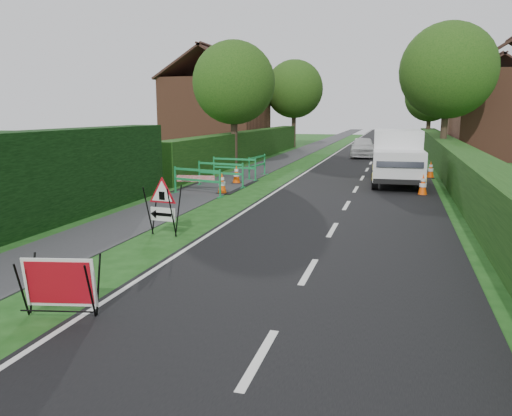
# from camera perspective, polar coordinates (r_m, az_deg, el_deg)

# --- Properties ---
(ground) EXTENTS (120.00, 120.00, 0.00)m
(ground) POSITION_cam_1_polar(r_m,az_deg,el_deg) (9.36, -10.47, -7.78)
(ground) COLOR #174313
(ground) RESTS_ON ground
(road_surface) EXTENTS (6.00, 90.00, 0.02)m
(road_surface) POSITION_cam_1_polar(r_m,az_deg,el_deg) (43.04, 13.93, 6.67)
(road_surface) COLOR black
(road_surface) RESTS_ON ground
(footpath) EXTENTS (2.00, 90.00, 0.02)m
(footpath) POSITION_cam_1_polar(r_m,az_deg,el_deg) (43.58, 6.64, 6.96)
(footpath) COLOR #2D2D30
(footpath) RESTS_ON ground
(hedge_west_far) EXTENTS (1.00, 24.00, 1.80)m
(hedge_west_far) POSITION_cam_1_polar(r_m,az_deg,el_deg) (31.38, -0.87, 5.50)
(hedge_west_far) COLOR #14380F
(hedge_west_far) RESTS_ON ground
(hedge_east) EXTENTS (1.20, 50.00, 1.50)m
(hedge_east) POSITION_cam_1_polar(r_m,az_deg,el_deg) (24.23, 21.70, 3.11)
(hedge_east) COLOR #14380F
(hedge_east) RESTS_ON ground
(house_west) EXTENTS (7.50, 7.40, 7.88)m
(house_west) POSITION_cam_1_polar(r_m,az_deg,el_deg) (40.42, -4.47, 10.80)
(house_west) COLOR brown
(house_west) RESTS_ON ground
(house_east_b) EXTENTS (7.50, 7.40, 7.88)m
(house_east_b) POSITION_cam_1_polar(r_m,az_deg,el_deg) (50.55, 25.38, 9.82)
(house_east_b) COLOR brown
(house_east_b) RESTS_ON ground
(tree_nw) EXTENTS (4.40, 4.40, 6.70)m
(tree_nw) POSITION_cam_1_polar(r_m,az_deg,el_deg) (27.35, -2.56, 14.09)
(tree_nw) COLOR #2D2116
(tree_nw) RESTS_ON ground
(tree_ne) EXTENTS (5.20, 5.20, 7.79)m
(tree_ne) POSITION_cam_1_polar(r_m,az_deg,el_deg) (30.09, 21.10, 14.43)
(tree_ne) COLOR #2D2116
(tree_ne) RESTS_ON ground
(tree_fw) EXTENTS (4.80, 4.80, 7.24)m
(tree_fw) POSITION_cam_1_polar(r_m,az_deg,el_deg) (42.83, 4.39, 13.39)
(tree_fw) COLOR #2D2116
(tree_fw) RESTS_ON ground
(tree_fe) EXTENTS (4.20, 4.20, 6.33)m
(tree_fe) POSITION_cam_1_polar(r_m,az_deg,el_deg) (46.00, 19.29, 11.90)
(tree_fe) COLOR #2D2116
(tree_fe) RESTS_ON ground
(red_rect_sign) EXTENTS (1.15, 0.84, 0.89)m
(red_rect_sign) POSITION_cam_1_polar(r_m,az_deg,el_deg) (7.88, -21.53, -8.05)
(red_rect_sign) COLOR black
(red_rect_sign) RESTS_ON ground
(triangle_sign) EXTENTS (0.91, 0.91, 1.22)m
(triangle_sign) POSITION_cam_1_polar(r_m,az_deg,el_deg) (12.18, -10.79, 0.68)
(triangle_sign) COLOR black
(triangle_sign) RESTS_ON ground
(works_van) EXTENTS (2.14, 4.97, 2.23)m
(works_van) POSITION_cam_1_polar(r_m,az_deg,el_deg) (21.50, 15.83, 5.74)
(works_van) COLOR silver
(works_van) RESTS_ON ground
(traffic_cone_0) EXTENTS (0.38, 0.38, 0.79)m
(traffic_cone_0) POSITION_cam_1_polar(r_m,az_deg,el_deg) (18.97, 18.54, 2.55)
(traffic_cone_0) COLOR black
(traffic_cone_0) RESTS_ON ground
(traffic_cone_1) EXTENTS (0.38, 0.38, 0.79)m
(traffic_cone_1) POSITION_cam_1_polar(r_m,az_deg,el_deg) (21.69, 18.11, 3.56)
(traffic_cone_1) COLOR black
(traffic_cone_1) RESTS_ON ground
(traffic_cone_2) EXTENTS (0.38, 0.38, 0.79)m
(traffic_cone_2) POSITION_cam_1_polar(r_m,az_deg,el_deg) (24.08, 19.33, 4.17)
(traffic_cone_2) COLOR black
(traffic_cone_2) RESTS_ON ground
(traffic_cone_3) EXTENTS (0.38, 0.38, 0.79)m
(traffic_cone_3) POSITION_cam_1_polar(r_m,az_deg,el_deg) (18.38, -3.90, 2.84)
(traffic_cone_3) COLOR black
(traffic_cone_3) RESTS_ON ground
(traffic_cone_4) EXTENTS (0.38, 0.38, 0.79)m
(traffic_cone_4) POSITION_cam_1_polar(r_m,az_deg,el_deg) (21.01, -2.26, 3.87)
(traffic_cone_4) COLOR black
(traffic_cone_4) RESTS_ON ground
(ped_barrier_0) EXTENTS (2.08, 0.84, 1.00)m
(ped_barrier_0) POSITION_cam_1_polar(r_m,az_deg,el_deg) (18.08, -6.77, 3.42)
(ped_barrier_0) COLOR #198B45
(ped_barrier_0) RESTS_ON ground
(ped_barrier_1) EXTENTS (2.09, 0.69, 1.00)m
(ped_barrier_1) POSITION_cam_1_polar(r_m,az_deg,el_deg) (20.13, -4.07, 4.23)
(ped_barrier_1) COLOR #198B45
(ped_barrier_1) RESTS_ON ground
(ped_barrier_2) EXTENTS (2.08, 0.53, 1.00)m
(ped_barrier_2) POSITION_cam_1_polar(r_m,az_deg,el_deg) (22.13, -2.50, 4.85)
(ped_barrier_2) COLOR #198B45
(ped_barrier_2) RESTS_ON ground
(ped_barrier_3) EXTENTS (0.53, 2.08, 1.00)m
(ped_barrier_3) POSITION_cam_1_polar(r_m,az_deg,el_deg) (23.03, 0.14, 5.10)
(ped_barrier_3) COLOR #198B45
(ped_barrier_3) RESTS_ON ground
(redwhite_plank) EXTENTS (1.50, 0.20, 0.25)m
(redwhite_plank) POSITION_cam_1_polar(r_m,az_deg,el_deg) (19.38, -6.88, 2.03)
(redwhite_plank) COLOR red
(redwhite_plank) RESTS_ON ground
(hatchback_car) EXTENTS (1.86, 4.05, 1.35)m
(hatchback_car) POSITION_cam_1_polar(r_m,az_deg,el_deg) (33.98, 12.11, 6.82)
(hatchback_car) COLOR silver
(hatchback_car) RESTS_ON ground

